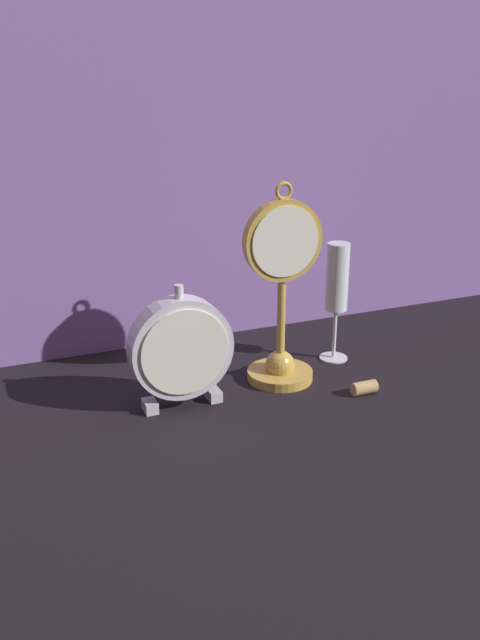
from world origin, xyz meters
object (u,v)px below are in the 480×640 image
(mantel_clock_silver, at_px, (181,349))
(wine_cork, at_px, (364,388))
(champagne_flute, at_px, (337,286))
(pocket_watch_on_stand, at_px, (282,304))

(mantel_clock_silver, xyz_separation_m, wine_cork, (0.29, -0.07, -0.09))
(champagne_flute, xyz_separation_m, wine_cork, (-0.02, -0.15, -0.13))
(mantel_clock_silver, distance_m, champagne_flute, 0.32)
(pocket_watch_on_stand, distance_m, wine_cork, 0.19)
(pocket_watch_on_stand, height_order, wine_cork, pocket_watch_on_stand)
(pocket_watch_on_stand, bearing_deg, mantel_clock_silver, -170.70)
(mantel_clock_silver, bearing_deg, wine_cork, -14.33)
(champagne_flute, relative_size, wine_cork, 5.17)
(champagne_flute, distance_m, wine_cork, 0.20)
(mantel_clock_silver, relative_size, champagne_flute, 0.93)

